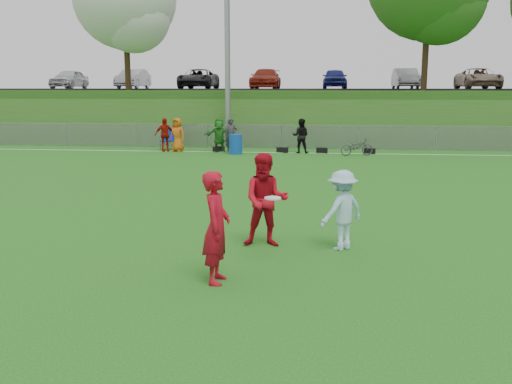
# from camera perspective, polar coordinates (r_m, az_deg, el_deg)

# --- Properties ---
(ground) EXTENTS (120.00, 120.00, 0.00)m
(ground) POSITION_cam_1_polar(r_m,az_deg,el_deg) (10.92, -4.57, -6.78)
(ground) COLOR #195912
(ground) RESTS_ON ground
(sideline_far) EXTENTS (60.00, 0.10, 0.01)m
(sideline_far) POSITION_cam_1_polar(r_m,az_deg,el_deg) (28.49, 2.29, 3.96)
(sideline_far) COLOR white
(sideline_far) RESTS_ON ground
(fence) EXTENTS (58.00, 0.06, 1.30)m
(fence) POSITION_cam_1_polar(r_m,az_deg,el_deg) (30.41, 2.57, 5.59)
(fence) COLOR gray
(fence) RESTS_ON ground
(light_pole) EXTENTS (1.20, 0.40, 12.15)m
(light_pole) POSITION_cam_1_polar(r_m,az_deg,el_deg) (31.63, -2.90, 16.76)
(light_pole) COLOR gray
(light_pole) RESTS_ON ground
(berm) EXTENTS (120.00, 18.00, 3.00)m
(berm) POSITION_cam_1_polar(r_m,az_deg,el_deg) (41.32, 3.62, 8.05)
(berm) COLOR #255116
(berm) RESTS_ON ground
(parking_lot) EXTENTS (120.00, 12.00, 0.10)m
(parking_lot) POSITION_cam_1_polar(r_m,az_deg,el_deg) (43.28, 3.77, 10.21)
(parking_lot) COLOR black
(parking_lot) RESTS_ON berm
(tree_white_flowering) EXTENTS (6.30, 6.30, 8.78)m
(tree_white_flowering) POSITION_cam_1_polar(r_m,az_deg,el_deg) (37.45, -12.77, 18.03)
(tree_white_flowering) COLOR black
(tree_white_flowering) RESTS_ON berm
(car_row) EXTENTS (32.04, 5.18, 1.44)m
(car_row) POSITION_cam_1_polar(r_m,az_deg,el_deg) (42.36, 2.11, 11.26)
(car_row) COLOR silver
(car_row) RESTS_ON parking_lot
(spectator_row) EXTENTS (7.87, 0.90, 1.69)m
(spectator_row) POSITION_cam_1_polar(r_m,az_deg,el_deg) (28.76, -3.54, 5.69)
(spectator_row) COLOR #A2160B
(spectator_row) RESTS_ON ground
(gear_bags) EXTENTS (8.13, 0.55, 0.26)m
(gear_bags) POSITION_cam_1_polar(r_m,az_deg,el_deg) (28.53, 4.18, 4.20)
(gear_bags) COLOR black
(gear_bags) RESTS_ON ground
(player_red_left) EXTENTS (0.46, 0.69, 1.88)m
(player_red_left) POSITION_cam_1_polar(r_m,az_deg,el_deg) (9.47, -3.98, -3.56)
(player_red_left) COLOR #AC0B1D
(player_red_left) RESTS_ON ground
(player_red_center) EXTENTS (0.98, 0.78, 1.92)m
(player_red_center) POSITION_cam_1_polar(r_m,az_deg,el_deg) (11.61, 0.99, -0.82)
(player_red_center) COLOR red
(player_red_center) RESTS_ON ground
(player_blue) EXTENTS (1.17, 1.15, 1.61)m
(player_blue) POSITION_cam_1_polar(r_m,az_deg,el_deg) (11.52, 8.59, -1.81)
(player_blue) COLOR #AED5F2
(player_blue) RESTS_ON ground
(frisbee) EXTENTS (0.30, 0.30, 0.03)m
(frisbee) POSITION_cam_1_polar(r_m,az_deg,el_deg) (10.29, 1.68, -0.61)
(frisbee) COLOR white
(frisbee) RESTS_ON ground
(recycling_bin) EXTENTS (0.71, 0.71, 0.96)m
(recycling_bin) POSITION_cam_1_polar(r_m,az_deg,el_deg) (27.88, -2.05, 4.80)
(recycling_bin) COLOR #0F44AA
(recycling_bin) RESTS_ON ground
(camp_chair) EXTENTS (0.69, 0.70, 1.03)m
(camp_chair) POSITION_cam_1_polar(r_m,az_deg,el_deg) (30.27, -8.89, 4.79)
(camp_chair) COLOR #112FB9
(camp_chair) RESTS_ON ground
(bicycle) EXTENTS (1.69, 0.99, 0.84)m
(bicycle) POSITION_cam_1_polar(r_m,az_deg,el_deg) (27.65, 10.04, 4.47)
(bicycle) COLOR #333336
(bicycle) RESTS_ON ground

